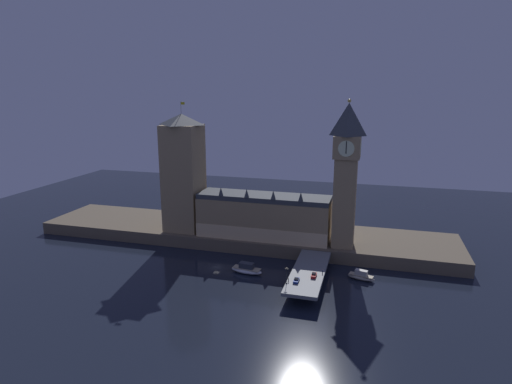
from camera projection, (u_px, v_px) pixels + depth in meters
ground_plane at (216, 267)px, 193.70m from camera, size 400.00×400.00×0.00m
embankment at (242, 234)px, 229.52m from camera, size 220.00×42.00×6.22m
parliament_hall at (264, 216)px, 213.44m from camera, size 65.74×17.98×25.93m
clock_tower at (346, 171)px, 194.61m from camera, size 12.29×12.40×68.25m
victoria_tower at (184, 173)px, 221.41m from camera, size 18.35×18.35×66.50m
bridge at (309, 274)px, 176.83m from camera, size 13.43×46.00×5.67m
car_northbound_trail at (296, 280)px, 165.74m from camera, size 2.06×4.43×1.42m
car_southbound_lead at (314, 275)px, 170.17m from camera, size 2.01×4.46×1.54m
pedestrian_near_rail at (288, 280)px, 165.59m from camera, size 0.38×0.38×1.66m
pedestrian_mid_walk at (323, 272)px, 173.00m from camera, size 0.38×0.38×1.82m
street_lamp_near at (287, 273)px, 163.38m from camera, size 1.34×0.60×6.77m
boat_upstream at (247, 269)px, 187.05m from camera, size 14.60×6.59×4.81m
boat_downstream at (361, 276)px, 180.61m from camera, size 12.05×6.51×4.31m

